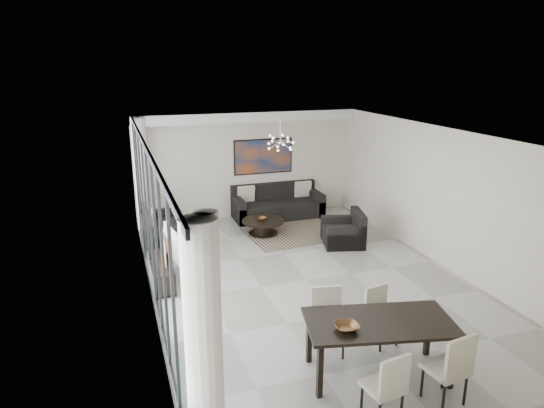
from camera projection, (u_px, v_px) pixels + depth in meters
name	position (u px, v px, depth m)	size (l,w,h in m)	color
room_shell	(331.00, 208.00, 9.37)	(6.00, 9.00, 2.90)	#A8A39B
window_wall	(156.00, 225.00, 8.36)	(0.37, 8.95, 2.90)	silver
soffit	(247.00, 117.00, 12.77)	(5.98, 0.40, 0.26)	white
painting	(263.00, 156.00, 13.39)	(1.68, 0.04, 0.98)	#A24916
chandelier	(280.00, 143.00, 11.34)	(0.66, 0.66, 0.71)	silver
rug	(294.00, 233.00, 12.22)	(2.32, 1.79, 0.01)	black
coffee_table	(263.00, 226.00, 12.15)	(1.06, 1.06, 0.37)	black
bowl_coffee	(262.00, 219.00, 12.06)	(0.25, 0.25, 0.08)	brown
sofa_main	(277.00, 206.00, 13.50)	(2.46, 1.01, 0.90)	black
loveseat	(160.00, 231.00, 11.56)	(0.93, 1.66, 0.83)	black
armchair	(344.00, 233.00, 11.46)	(1.12, 1.15, 0.80)	black
side_table	(191.00, 225.00, 11.66)	(0.41, 0.41, 0.57)	black
tv_console	(161.00, 272.00, 9.47)	(0.40, 1.42, 0.44)	black
television	(167.00, 245.00, 9.40)	(1.08, 0.14, 0.62)	gray
dining_table	(379.00, 327.00, 6.54)	(2.16, 1.40, 0.83)	black
dining_chair_sw	(388.00, 383.00, 5.71)	(0.49, 0.49, 0.94)	beige
dining_chair_se	(452.00, 365.00, 5.97)	(0.53, 0.53, 1.02)	beige
dining_chair_nw	(327.00, 315.00, 7.17)	(0.54, 0.54, 0.99)	beige
dining_chair_ne	(379.00, 311.00, 7.41)	(0.48, 0.48, 0.90)	beige
bowl_dining	(347.00, 327.00, 6.29)	(0.31, 0.31, 0.08)	brown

